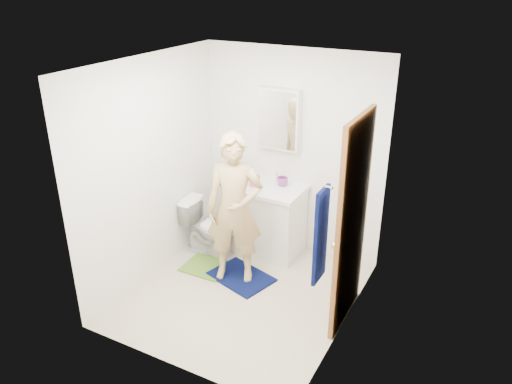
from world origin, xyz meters
The scene contains 22 objects.
floor centered at (0.00, 0.00, -0.01)m, with size 2.20×2.40×0.02m, color beige.
ceiling centered at (0.00, 0.00, 2.41)m, with size 2.20×2.40×0.02m, color white.
wall_back centered at (0.00, 1.21, 1.20)m, with size 2.20×0.02×2.40m, color white.
wall_front centered at (0.00, -1.21, 1.20)m, with size 2.20×0.02×2.40m, color white.
wall_left centered at (-1.11, 0.00, 1.20)m, with size 0.02×2.40×2.40m, color white.
wall_right centered at (1.11, 0.00, 1.20)m, with size 0.02×2.40×2.40m, color white.
vanity_cabinet centered at (-0.15, 0.91, 0.40)m, with size 0.75×0.55×0.80m, color white.
countertop centered at (-0.15, 0.91, 0.83)m, with size 0.79×0.59×0.05m, color white.
sink_basin centered at (-0.15, 0.91, 0.84)m, with size 0.40×0.40×0.03m, color white.
faucet centered at (-0.15, 1.09, 0.91)m, with size 0.03×0.03×0.12m, color silver.
medicine_cabinet centered at (-0.15, 1.14, 1.60)m, with size 0.50×0.12×0.70m, color white.
mirror_panel centered at (-0.15, 1.08, 1.60)m, with size 0.46×0.01×0.66m, color white.
door centered at (1.07, 0.15, 1.02)m, with size 0.05×0.80×2.05m, color #A2642C.
door_knob centered at (1.03, -0.17, 0.95)m, with size 0.07×0.07×0.07m, color gold.
towel centered at (1.03, -0.57, 1.25)m, with size 0.03×0.24×0.80m, color #060E3F.
towel_hook centered at (1.07, -0.57, 1.67)m, with size 0.02×0.02×0.06m, color silver.
toilet centered at (-0.76, 0.56, 0.34)m, with size 0.38×0.66×0.67m, color white.
bath_mat centered at (-0.16, 0.24, 0.01)m, with size 0.67×0.48×0.02m, color #060E3F.
green_rug centered at (-0.62, 0.23, 0.01)m, with size 0.51×0.43×0.02m, color #5D8E2F.
soap_dispenser centered at (-0.31, 0.85, 0.95)m, with size 0.09×0.09×0.20m, color #CE6560.
toothbrush_cup centered at (-0.04, 1.02, 0.90)m, with size 0.13×0.13×0.10m, color #8B408E.
man centered at (-0.22, 0.22, 0.85)m, with size 0.60×0.40×1.65m, color tan.
Camera 1 is at (2.18, -3.82, 3.16)m, focal length 35.00 mm.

